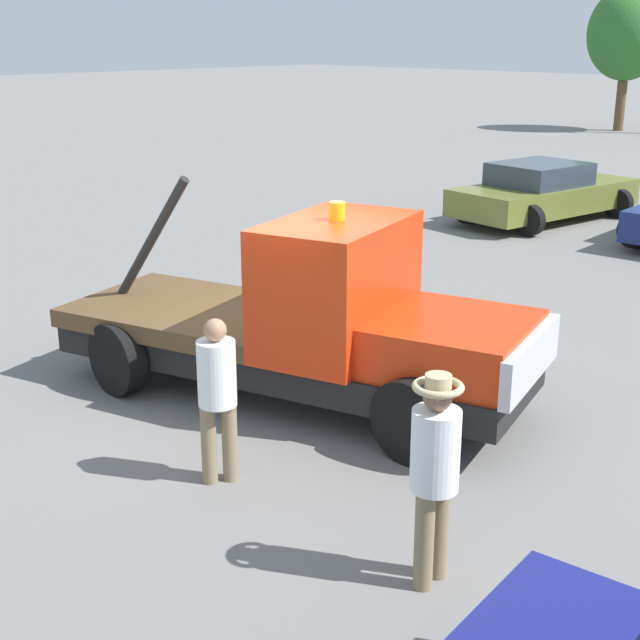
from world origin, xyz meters
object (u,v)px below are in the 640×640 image
(tree_center, at_px, (628,34))
(person_at_hood, at_px, (217,389))
(tow_truck, at_px, (316,325))
(parked_car_olive, at_px, (543,192))
(person_near_truck, at_px, (435,463))

(tree_center, bearing_deg, person_at_hood, -69.05)
(person_at_hood, bearing_deg, tow_truck, 140.49)
(tow_truck, relative_size, parked_car_olive, 1.23)
(tow_truck, xyz_separation_m, person_at_hood, (0.75, -2.06, 0.02))
(person_at_hood, height_order, tree_center, tree_center)
(tow_truck, xyz_separation_m, tree_center, (-11.78, 30.67, 3.12))
(tow_truck, height_order, person_at_hood, tow_truck)
(person_near_truck, height_order, tree_center, tree_center)
(tree_center, bearing_deg, parked_car_olive, -67.61)
(person_near_truck, xyz_separation_m, parked_car_olive, (-6.93, 13.04, -0.38))
(person_at_hood, bearing_deg, person_near_truck, 32.96)
(tow_truck, bearing_deg, tree_center, 94.67)
(tree_center, bearing_deg, tow_truck, -68.99)
(tow_truck, xyz_separation_m, person_near_truck, (3.22, -1.95, 0.10))
(person_near_truck, relative_size, tree_center, 0.29)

